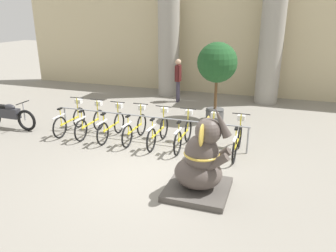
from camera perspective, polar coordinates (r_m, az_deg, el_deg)
ground_plane at (r=7.80m, az=-2.90°, el=-8.43°), size 60.00×60.00×0.00m
building_facade at (r=15.23m, az=9.45°, el=16.74°), size 20.00×0.20×6.00m
column_left at (r=14.81m, az=0.12°, el=15.46°), size 1.18×1.18×5.16m
column_right at (r=14.03m, az=17.59°, el=14.38°), size 1.18×1.18×5.16m
bike_rack at (r=9.51m, az=-3.49°, el=1.01°), size 5.81×0.05×0.77m
bicycle_0 at (r=10.74m, az=-16.63°, el=1.04°), size 0.48×1.69×1.03m
bicycle_1 at (r=10.33m, az=-13.29°, el=0.61°), size 0.48×1.69×1.03m
bicycle_2 at (r=9.93m, az=-9.76°, el=0.10°), size 0.48×1.69×1.03m
bicycle_3 at (r=9.65m, az=-5.73°, el=-0.29°), size 0.48×1.69×1.03m
bicycle_4 at (r=9.33m, az=-1.69°, el=-0.88°), size 0.48×1.69×1.03m
bicycle_5 at (r=9.12m, az=2.73°, el=-1.38°), size 0.48×1.69×1.03m
bicycle_6 at (r=8.96m, az=7.31°, el=-1.91°), size 0.48×1.69×1.03m
bicycle_7 at (r=8.84m, az=12.01°, el=-2.49°), size 0.48×1.69×1.03m
elephant_statue at (r=6.81m, az=5.76°, el=-6.58°), size 1.30×1.30×1.96m
motorcycle at (r=11.79m, az=-26.00°, el=1.76°), size 2.10×0.55×0.94m
person_pedestrian at (r=13.72m, az=1.77°, el=8.67°), size 0.24×0.47×1.79m
potted_tree at (r=11.25m, az=8.54°, el=10.32°), size 1.34×1.34×2.69m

